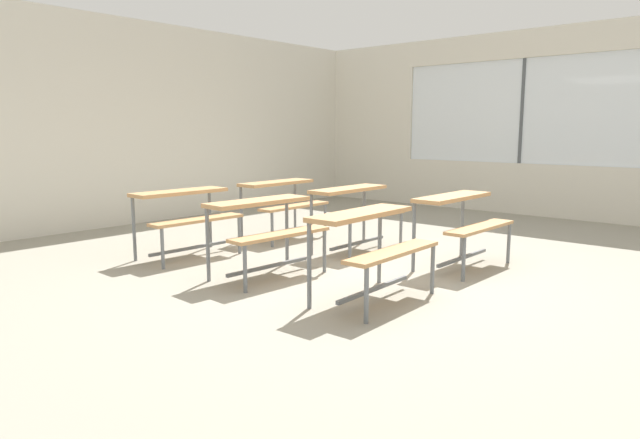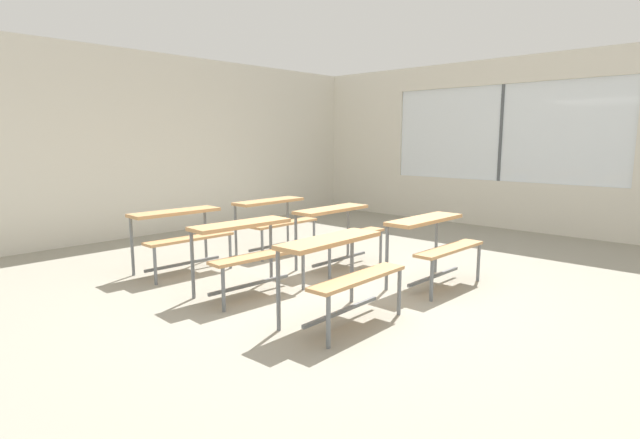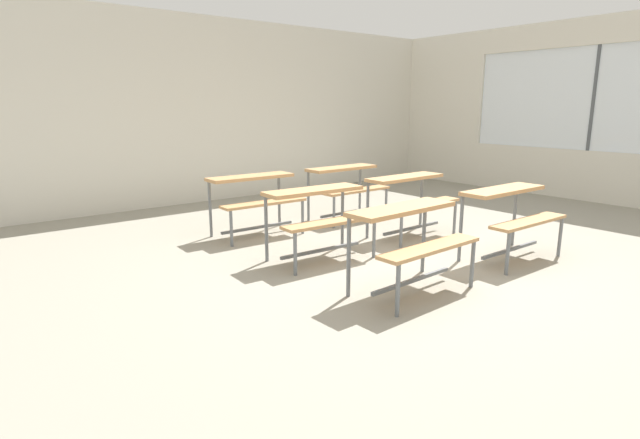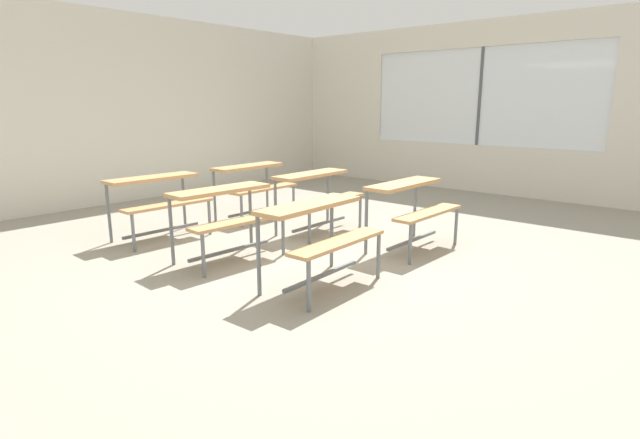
% 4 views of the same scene
% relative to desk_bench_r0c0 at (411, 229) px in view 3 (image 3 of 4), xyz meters
% --- Properties ---
extents(ground, '(10.00, 9.00, 0.05)m').
position_rel_desk_bench_r0c0_xyz_m(ground, '(0.60, 0.54, -0.59)').
color(ground, gray).
extents(wall_back, '(10.00, 0.12, 3.00)m').
position_rel_desk_bench_r0c0_xyz_m(wall_back, '(0.60, 5.04, 0.94)').
color(wall_back, silver).
rests_on(wall_back, ground).
extents(wall_right, '(0.12, 9.00, 3.00)m').
position_rel_desk_bench_r0c0_xyz_m(wall_right, '(5.60, 0.41, 0.88)').
color(wall_right, silver).
rests_on(wall_right, ground).
extents(desk_bench_r0c0, '(1.12, 0.62, 0.74)m').
position_rel_desk_bench_r0c0_xyz_m(desk_bench_r0c0, '(0.00, 0.00, 0.00)').
color(desk_bench_r0c0, tan).
rests_on(desk_bench_r0c0, ground).
extents(desk_bench_r0c1, '(1.11, 0.60, 0.74)m').
position_rel_desk_bench_r0c0_xyz_m(desk_bench_r0c1, '(1.55, -0.01, 0.00)').
color(desk_bench_r0c1, tan).
rests_on(desk_bench_r0c1, ground).
extents(desk_bench_r1c0, '(1.13, 0.65, 0.74)m').
position_rel_desk_bench_r0c0_xyz_m(desk_bench_r1c0, '(-0.03, 1.23, 0.00)').
color(desk_bench_r1c0, tan).
rests_on(desk_bench_r1c0, ground).
extents(desk_bench_r1c1, '(1.10, 0.60, 0.74)m').
position_rel_desk_bench_r0c0_xyz_m(desk_bench_r1c1, '(1.45, 1.28, 0.00)').
color(desk_bench_r1c1, tan).
rests_on(desk_bench_r1c1, ground).
extents(desk_bench_r2c0, '(1.12, 0.62, 0.74)m').
position_rel_desk_bench_r0c0_xyz_m(desk_bench_r2c0, '(-0.03, 2.51, 0.00)').
color(desk_bench_r2c0, tan).
rests_on(desk_bench_r2c0, ground).
extents(desk_bench_r2c1, '(1.11, 0.61, 0.74)m').
position_rel_desk_bench_r0c0_xyz_m(desk_bench_r2c1, '(1.46, 2.48, 0.00)').
color(desk_bench_r2c1, tan).
rests_on(desk_bench_r2c1, ground).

